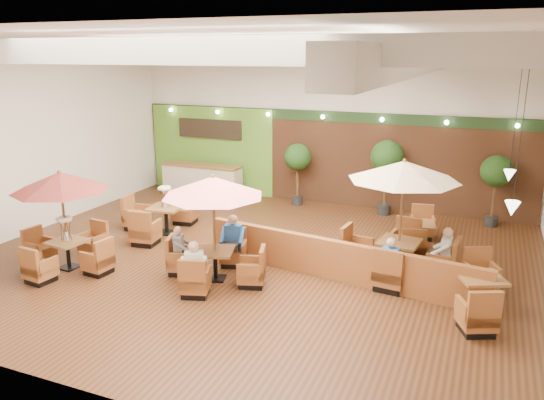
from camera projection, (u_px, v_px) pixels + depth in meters
The scene contains 17 objects.
room at pixel (281, 113), 13.60m from camera, with size 14.04×14.00×5.52m.
service_counter at pixel (202, 180), 19.59m from camera, with size 3.00×0.75×1.18m.
booth_divider at pixel (337, 260), 12.28m from camera, with size 6.89×0.18×0.95m, color brown.
table_0 at pixel (62, 202), 12.63m from camera, with size 2.45×2.45×2.48m.
table_1 at pixel (214, 209), 11.96m from camera, with size 2.60×2.60×2.53m.
table_2 at pixel (402, 197), 12.30m from camera, with size 2.79×2.79×2.80m.
table_3 at pixel (158, 217), 15.58m from camera, with size 1.93×2.82×1.59m.
table_4 at pixel (479, 294), 10.82m from camera, with size 1.14×2.75×0.96m.
table_5 at pixel (418, 236), 14.26m from camera, with size 0.99×2.60×0.94m.
topiary_0 at pixel (298, 160), 18.14m from camera, with size 0.93×0.93×2.15m.
topiary_1 at pixel (387, 160), 16.97m from camera, with size 1.05×1.05×2.45m.
topiary_2 at pixel (496, 174), 15.81m from camera, with size 0.95×0.95×2.20m.
diner_0 at pixel (194, 263), 11.40m from camera, with size 0.46×0.44×0.82m.
diner_1 at pixel (233, 236), 13.04m from camera, with size 0.45×0.40×0.84m.
diner_2 at pixel (181, 245), 12.57m from camera, with size 0.37×0.40×0.72m.
diner_3 at pixel (391, 258), 11.69m from camera, with size 0.42×0.37×0.78m.
diner_4 at pixel (444, 248), 12.23m from camera, with size 0.32×0.40×0.82m.
Camera 1 is at (5.27, -11.54, 5.11)m, focal length 35.00 mm.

